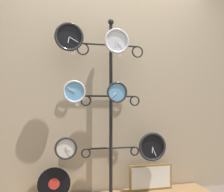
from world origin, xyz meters
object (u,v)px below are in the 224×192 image
(clock_bottom_right, at_px, (152,147))
(clock_middle_center, at_px, (117,92))
(clock_bottom_left, at_px, (66,148))
(vinyl_record, at_px, (54,184))
(picture_frame, at_px, (151,177))
(clock_middle_left, at_px, (74,92))
(clock_top_left, at_px, (69,37))
(clock_top_center, at_px, (117,41))
(display_stand, at_px, (111,135))

(clock_bottom_right, bearing_deg, clock_middle_center, 178.96)
(clock_bottom_left, bearing_deg, clock_middle_center, -0.62)
(vinyl_record, height_order, picture_frame, vinyl_record)
(clock_middle_left, bearing_deg, clock_middle_center, 0.81)
(picture_frame, bearing_deg, clock_middle_center, -166.68)
(clock_bottom_right, xyz_separation_m, vinyl_record, (-1.05, 0.05, -0.34))
(clock_top_left, distance_m, picture_frame, 1.79)
(clock_middle_center, distance_m, picture_frame, 1.05)
(clock_bottom_left, relative_size, clock_bottom_right, 0.72)
(clock_top_left, xyz_separation_m, clock_top_center, (0.50, -0.02, -0.02))
(display_stand, height_order, clock_top_center, display_stand)
(clock_top_left, xyz_separation_m, clock_middle_center, (0.51, -0.01, -0.57))
(clock_middle_center, bearing_deg, clock_middle_left, -179.19)
(clock_top_left, bearing_deg, clock_top_center, -2.56)
(display_stand, height_order, vinyl_record, display_stand)
(clock_top_left, xyz_separation_m, clock_bottom_left, (-0.03, -0.01, -1.14))
(clock_top_left, bearing_deg, vinyl_record, 168.55)
(clock_top_center, bearing_deg, picture_frame, 14.30)
(display_stand, xyz_separation_m, clock_top_left, (-0.47, -0.09, 1.03))
(display_stand, xyz_separation_m, vinyl_record, (-0.61, -0.07, -0.47))
(picture_frame, bearing_deg, clock_middle_left, -173.07)
(clock_top_left, relative_size, clock_middle_left, 1.29)
(clock_bottom_left, bearing_deg, picture_frame, 5.63)
(clock_top_left, height_order, clock_bottom_left, clock_top_left)
(clock_middle_center, bearing_deg, clock_top_left, 178.46)
(display_stand, xyz_separation_m, clock_bottom_left, (-0.49, -0.10, -0.11))
(display_stand, height_order, picture_frame, display_stand)
(clock_middle_left, distance_m, vinyl_record, 0.95)
(display_stand, distance_m, clock_bottom_right, 0.47)
(display_stand, bearing_deg, clock_middle_left, -164.68)
(clock_top_left, height_order, clock_middle_left, clock_top_left)
(clock_middle_center, relative_size, vinyl_record, 0.68)
(vinyl_record, bearing_deg, clock_middle_left, -14.04)
(clock_bottom_left, height_order, vinyl_record, clock_bottom_left)
(clock_top_left, bearing_deg, clock_middle_left, -20.50)
(picture_frame, bearing_deg, clock_top_center, -165.70)
(display_stand, height_order, clock_top_left, display_stand)
(clock_middle_left, xyz_separation_m, clock_bottom_left, (-0.08, 0.01, -0.57))
(clock_top_center, relative_size, picture_frame, 0.54)
(clock_top_center, distance_m, clock_bottom_right, 1.21)
(display_stand, bearing_deg, clock_middle_center, -69.37)
(clock_top_left, distance_m, clock_bottom_left, 1.14)
(clock_middle_left, height_order, vinyl_record, clock_middle_left)
(display_stand, xyz_separation_m, clock_middle_left, (-0.41, -0.11, 0.46))
(clock_middle_left, distance_m, clock_bottom_left, 0.58)
(clock_middle_center, bearing_deg, vinyl_record, 176.30)
(clock_top_left, height_order, picture_frame, clock_top_left)
(clock_bottom_left, xyz_separation_m, picture_frame, (0.96, 0.09, -0.38))
(clock_top_center, xyz_separation_m, picture_frame, (0.43, 0.11, -1.50))
(clock_middle_center, bearing_deg, clock_bottom_left, 179.38)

